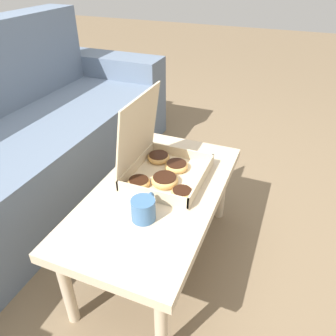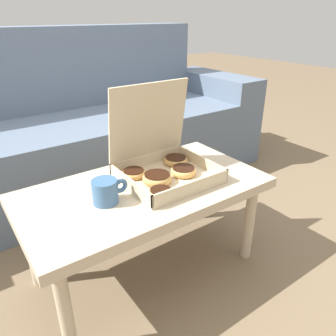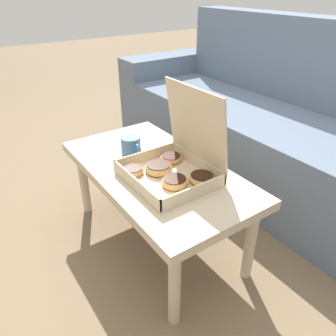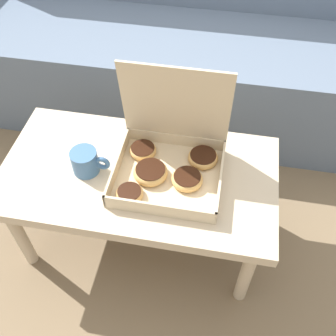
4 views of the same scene
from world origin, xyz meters
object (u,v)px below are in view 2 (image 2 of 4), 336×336
object	(u,v)px
coffee_table	(145,197)
pastry_box	(162,163)
coffee_mug	(106,191)
couch	(64,138)

from	to	relation	value
coffee_table	pastry_box	bearing A→B (deg)	14.66
coffee_table	coffee_mug	size ratio (longest dim) A/B	7.11
coffee_table	coffee_mug	world-z (taller)	coffee_mug
coffee_mug	couch	bearing A→B (deg)	79.83
pastry_box	coffee_table	bearing A→B (deg)	-165.34
couch	coffee_mug	world-z (taller)	couch
pastry_box	coffee_mug	xyz separation A→B (m)	(-0.27, -0.05, -0.02)
coffee_table	pastry_box	xyz separation A→B (m)	(0.10, 0.03, 0.11)
couch	coffee_mug	size ratio (longest dim) A/B	19.32
couch	coffee_table	xyz separation A→B (m)	(0.00, -0.91, 0.03)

